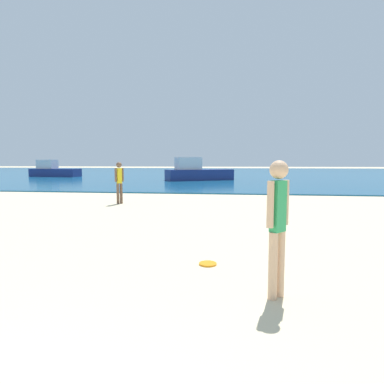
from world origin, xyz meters
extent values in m
cube|color=#14567F|center=(0.00, 45.54, 0.03)|extent=(160.00, 60.00, 0.06)
cylinder|color=#DDAD84|center=(1.90, 3.87, 0.39)|extent=(0.10, 0.10, 0.77)
cylinder|color=#DDAD84|center=(1.99, 3.98, 0.39)|extent=(0.10, 0.10, 0.77)
cube|color=#2DA35B|center=(1.95, 3.92, 1.06)|extent=(0.20, 0.21, 0.58)
sphere|color=#DDAD84|center=(1.95, 3.92, 1.47)|extent=(0.21, 0.21, 0.21)
cylinder|color=#DDAD84|center=(1.85, 3.82, 1.09)|extent=(0.08, 0.08, 0.51)
cylinder|color=#DDAD84|center=(2.04, 4.03, 1.09)|extent=(0.08, 0.08, 0.51)
cylinder|color=orange|center=(1.08, 5.01, 0.01)|extent=(0.27, 0.27, 0.03)
cylinder|color=brown|center=(-2.69, 11.74, 0.38)|extent=(0.10, 0.10, 0.76)
cylinder|color=brown|center=(-2.78, 11.64, 0.38)|extent=(0.10, 0.10, 0.76)
cube|color=yellow|center=(-2.74, 11.69, 1.04)|extent=(0.20, 0.20, 0.57)
sphere|color=brown|center=(-2.74, 11.69, 1.45)|extent=(0.21, 0.21, 0.21)
cylinder|color=brown|center=(-2.64, 11.79, 1.07)|extent=(0.08, 0.08, 0.51)
cylinder|color=brown|center=(-2.83, 11.59, 1.07)|extent=(0.08, 0.08, 0.51)
cube|color=navy|center=(-1.28, 26.32, 0.49)|extent=(5.61, 4.03, 0.87)
cube|color=silver|center=(-2.14, 25.87, 1.41)|extent=(2.29, 1.98, 0.98)
cube|color=navy|center=(-16.31, 30.58, 0.46)|extent=(5.12, 2.11, 0.80)
cube|color=silver|center=(-17.20, 30.68, 1.31)|extent=(1.90, 1.30, 0.90)
camera|label=1|loc=(1.44, 0.26, 1.56)|focal=30.07mm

